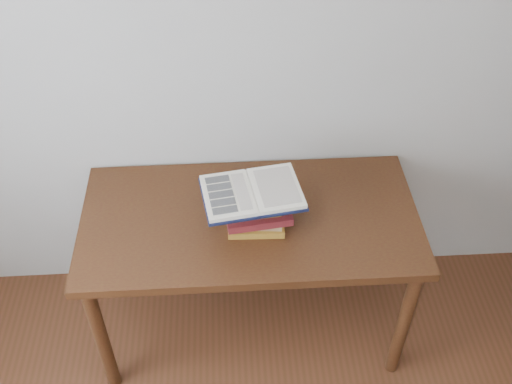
{
  "coord_description": "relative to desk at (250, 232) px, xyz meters",
  "views": [
    {
      "loc": [
        -0.1,
        -0.37,
        2.57
      ],
      "look_at": [
        -0.0,
        1.25,
        1.03
      ],
      "focal_mm": 42.0,
      "sensor_mm": 36.0,
      "label": 1
    }
  ],
  "objects": [
    {
      "name": "open_book",
      "position": [
        0.01,
        -0.06,
        0.29
      ],
      "size": [
        0.42,
        0.32,
        0.03
      ],
      "rotation": [
        0.0,
        0.0,
        0.15
      ],
      "color": "black",
      "rests_on": "book_stack"
    },
    {
      "name": "book_stack",
      "position": [
        0.02,
        -0.04,
        0.19
      ],
      "size": [
        0.28,
        0.2,
        0.18
      ],
      "color": "#A16824",
      "rests_on": "desk"
    },
    {
      "name": "desk",
      "position": [
        0.0,
        0.0,
        0.0
      ],
      "size": [
        1.43,
        0.71,
        0.76
      ],
      "color": "#3F260F",
      "rests_on": "ground"
    }
  ]
}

